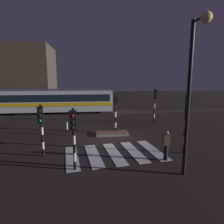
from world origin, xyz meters
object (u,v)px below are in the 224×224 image
traffic_light_corner_near_right (187,116)px  street_lamp_near_kerb (193,80)px  traffic_light_corner_near_left (41,123)px  traffic_light_kerb_mid_left (74,130)px  tram (57,100)px  bollard_island_edge (67,129)px  pedestrian_waiting_at_kerb (166,145)px  traffic_light_corner_far_right (155,100)px  traffic_light_median_centre (116,109)px

traffic_light_corner_near_right → street_lamp_near_kerb: bearing=-115.9°
traffic_light_corner_near_left → traffic_light_corner_near_right: (8.47, -0.54, 0.32)m
traffic_light_kerb_mid_left → street_lamp_near_kerb: bearing=-13.9°
tram → bollard_island_edge: size_ratio=13.34×
traffic_light_kerb_mid_left → traffic_light_corner_near_right: bearing=12.6°
traffic_light_corner_near_left → pedestrian_waiting_at_kerb: traffic_light_corner_near_left is taller
traffic_light_kerb_mid_left → tram: size_ratio=0.21×
traffic_light_kerb_mid_left → traffic_light_corner_far_right: bearing=52.3°
bollard_island_edge → traffic_light_median_centre: bearing=1.9°
traffic_light_median_centre → traffic_light_corner_far_right: traffic_light_corner_far_right is taller
bollard_island_edge → pedestrian_waiting_at_kerb: bearing=-43.3°
pedestrian_waiting_at_kerb → bollard_island_edge: (-6.00, 5.65, -0.32)m
traffic_light_corner_near_left → tram: tram is taller
traffic_light_corner_far_right → tram: bearing=146.6°
traffic_light_corner_near_left → traffic_light_corner_near_right: 8.49m
traffic_light_median_centre → pedestrian_waiting_at_kerb: size_ratio=1.85×
traffic_light_corner_near_left → street_lamp_near_kerb: street_lamp_near_kerb is taller
traffic_light_corner_near_right → street_lamp_near_kerb: (-1.33, -2.73, 2.11)m
pedestrian_waiting_at_kerb → bollard_island_edge: size_ratio=1.54×
pedestrian_waiting_at_kerb → bollard_island_edge: 8.25m
traffic_light_corner_near_right → traffic_light_median_centre: bearing=125.5°
traffic_light_corner_near_right → tram: bearing=122.8°
traffic_light_kerb_mid_left → street_lamp_near_kerb: street_lamp_near_kerb is taller
street_lamp_near_kerb → bollard_island_edge: (-6.20, 7.56, -3.89)m
traffic_light_kerb_mid_left → pedestrian_waiting_at_kerb: (4.98, 0.64, -1.19)m
traffic_light_corner_near_right → tram: 18.36m
traffic_light_corner_far_right → bollard_island_edge: traffic_light_corner_far_right is taller
traffic_light_corner_near_left → traffic_light_corner_near_right: bearing=-3.6°
traffic_light_corner_far_right → traffic_light_corner_near_right: size_ratio=1.01×
traffic_light_median_centre → street_lamp_near_kerb: bearing=-74.0°
traffic_light_corner_far_right → traffic_light_corner_near_right: bearing=-96.8°
traffic_light_corner_far_right → bollard_island_edge: size_ratio=3.23×
street_lamp_near_kerb → traffic_light_corner_near_left: bearing=155.4°
street_lamp_near_kerb → bollard_island_edge: size_ratio=6.30×
tram → pedestrian_waiting_at_kerb: (8.40, -16.25, -0.87)m
traffic_light_median_centre → traffic_light_corner_far_right: bearing=35.9°
traffic_light_kerb_mid_left → traffic_light_corner_near_right: traffic_light_corner_near_right is taller
traffic_light_corner_near_right → traffic_light_corner_far_right: bearing=83.2°
street_lamp_near_kerb → tram: bearing=115.3°
traffic_light_median_centre → street_lamp_near_kerb: 8.35m
tram → bollard_island_edge: (2.40, -10.60, -1.19)m
traffic_light_median_centre → tram: size_ratio=0.21×
traffic_light_corner_near_right → pedestrian_waiting_at_kerb: bearing=-151.9°
traffic_light_median_centre → traffic_light_corner_near_right: size_ratio=0.89×
traffic_light_corner_far_right → traffic_light_corner_near_left: bearing=-140.8°
traffic_light_corner_far_right → tram: 13.09m
traffic_light_corner_far_right → traffic_light_kerb_mid_left: bearing=-127.7°
traffic_light_median_centre → traffic_light_corner_far_right: size_ratio=0.88×
traffic_light_kerb_mid_left → traffic_light_corner_near_left: size_ratio=1.02×
traffic_light_corner_near_right → street_lamp_near_kerb: 3.69m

